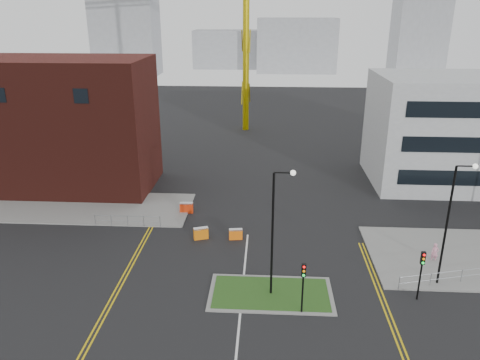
% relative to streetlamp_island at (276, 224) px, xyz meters
% --- Properties ---
extents(pavement_left, '(28.00, 8.00, 0.12)m').
position_rel_streetlamp_island_xyz_m(pavement_left, '(-22.22, 14.00, -5.35)').
color(pavement_left, slate).
rests_on(pavement_left, ground).
extents(island_kerb, '(8.60, 4.60, 0.08)m').
position_rel_streetlamp_island_xyz_m(island_kerb, '(-0.22, 0.00, -5.37)').
color(island_kerb, slate).
rests_on(island_kerb, ground).
extents(grass_island, '(8.00, 4.00, 0.12)m').
position_rel_streetlamp_island_xyz_m(grass_island, '(-0.22, 0.00, -5.35)').
color(grass_island, '#204717').
rests_on(grass_island, ground).
extents(brick_building, '(24.20, 10.07, 14.24)m').
position_rel_streetlamp_island_xyz_m(brick_building, '(-25.19, 20.00, 1.44)').
color(brick_building, '#421610').
rests_on(brick_building, ground).
extents(streetlamp_island, '(1.46, 0.36, 9.18)m').
position_rel_streetlamp_island_xyz_m(streetlamp_island, '(0.00, 0.00, 0.00)').
color(streetlamp_island, black).
rests_on(streetlamp_island, ground).
extents(streetlamp_right_near, '(1.46, 0.36, 9.18)m').
position_rel_streetlamp_island_xyz_m(streetlamp_right_near, '(12.00, 2.00, 0.00)').
color(streetlamp_right_near, black).
rests_on(streetlamp_right_near, ground).
extents(traffic_light_island, '(0.28, 0.33, 3.65)m').
position_rel_streetlamp_island_xyz_m(traffic_light_island, '(1.78, -2.02, -2.85)').
color(traffic_light_island, black).
rests_on(traffic_light_island, ground).
extents(traffic_light_right, '(0.28, 0.33, 3.65)m').
position_rel_streetlamp_island_xyz_m(traffic_light_right, '(9.78, -0.02, -2.85)').
color(traffic_light_right, black).
rests_on(traffic_light_right, ground).
extents(railing_left, '(6.05, 0.05, 1.10)m').
position_rel_streetlamp_island_xyz_m(railing_left, '(-13.22, 10.00, -4.67)').
color(railing_left, gray).
rests_on(railing_left, ground).
extents(centre_line, '(0.15, 30.00, 0.01)m').
position_rel_streetlamp_island_xyz_m(centre_line, '(-2.22, -6.00, -5.41)').
color(centre_line, silver).
rests_on(centre_line, ground).
extents(yellow_left_a, '(0.12, 24.00, 0.01)m').
position_rel_streetlamp_island_xyz_m(yellow_left_a, '(-11.22, 2.00, -5.41)').
color(yellow_left_a, gold).
rests_on(yellow_left_a, ground).
extents(yellow_left_b, '(0.12, 24.00, 0.01)m').
position_rel_streetlamp_island_xyz_m(yellow_left_b, '(-10.92, 2.00, -5.41)').
color(yellow_left_b, gold).
rests_on(yellow_left_b, ground).
extents(yellow_right_a, '(0.12, 20.00, 0.01)m').
position_rel_streetlamp_island_xyz_m(yellow_right_a, '(7.28, -2.00, -5.41)').
color(yellow_right_a, gold).
rests_on(yellow_right_a, ground).
extents(yellow_right_b, '(0.12, 20.00, 0.01)m').
position_rel_streetlamp_island_xyz_m(yellow_right_b, '(7.58, -2.00, -5.41)').
color(yellow_right_b, gold).
rests_on(yellow_right_b, ground).
extents(skyline_a, '(18.00, 12.00, 22.00)m').
position_rel_streetlamp_island_xyz_m(skyline_a, '(-42.22, 112.00, 5.59)').
color(skyline_a, gray).
rests_on(skyline_a, ground).
extents(skyline_b, '(24.00, 12.00, 16.00)m').
position_rel_streetlamp_island_xyz_m(skyline_b, '(7.78, 122.00, 2.59)').
color(skyline_b, gray).
rests_on(skyline_b, ground).
extents(skyline_c, '(14.00, 12.00, 28.00)m').
position_rel_streetlamp_island_xyz_m(skyline_c, '(42.78, 117.00, 8.59)').
color(skyline_c, gray).
rests_on(skyline_c, ground).
extents(skyline_d, '(30.00, 12.00, 12.00)m').
position_rel_streetlamp_island_xyz_m(skyline_d, '(-10.22, 132.00, 0.59)').
color(skyline_d, gray).
rests_on(skyline_d, ground).
extents(pedestrian, '(0.60, 0.42, 1.59)m').
position_rel_streetlamp_island_xyz_m(pedestrian, '(12.58, 5.21, -4.62)').
color(pedestrian, pink).
rests_on(pedestrian, ground).
extents(barrier_left, '(1.29, 0.49, 1.07)m').
position_rel_streetlamp_island_xyz_m(barrier_left, '(-8.37, 13.37, -4.83)').
color(barrier_left, red).
rests_on(barrier_left, ground).
extents(barrier_mid, '(1.31, 0.80, 1.05)m').
position_rel_streetlamp_island_xyz_m(barrier_mid, '(-6.22, 8.00, -4.84)').
color(barrier_mid, orange).
rests_on(barrier_mid, ground).
extents(barrier_right, '(1.18, 0.52, 0.96)m').
position_rel_streetlamp_island_xyz_m(barrier_right, '(-3.22, 8.12, -4.89)').
color(barrier_right, orange).
rests_on(barrier_right, ground).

